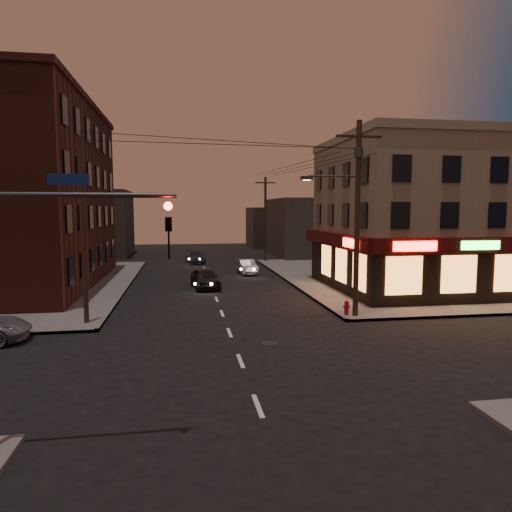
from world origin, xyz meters
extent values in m
plane|color=black|center=(0.00, 0.00, 0.00)|extent=(120.00, 120.00, 0.00)
cube|color=#514F4C|center=(18.00, 19.00, 0.07)|extent=(24.00, 28.00, 0.15)
cube|color=gray|center=(16.00, 13.50, 5.15)|extent=(15.00, 12.00, 10.00)
cube|color=gray|center=(16.00, 13.50, 10.40)|extent=(15.20, 12.20, 0.50)
cube|color=black|center=(16.00, 7.55, 1.85)|extent=(15.12, 0.25, 3.40)
cube|color=black|center=(8.55, 13.50, 1.85)|extent=(0.25, 12.12, 3.40)
cube|color=#450B0B|center=(16.00, 7.25, 3.65)|extent=(15.60, 0.50, 0.90)
cube|color=#450B0B|center=(8.25, 13.50, 3.65)|extent=(0.50, 12.60, 0.90)
cube|color=#FF140C|center=(10.70, 6.98, 3.65)|extent=(2.60, 0.06, 0.55)
cube|color=#26FF3F|center=(14.70, 6.98, 3.65)|extent=(2.40, 0.06, 0.50)
cube|color=#FF140C|center=(7.98, 9.70, 3.65)|extent=(0.06, 2.60, 0.55)
cube|color=#FF9038|center=(15.40, 7.40, 1.95)|extent=(12.40, 0.08, 2.20)
cube|color=#FF9038|center=(8.40, 12.50, 1.95)|extent=(0.08, 8.40, 2.20)
cube|color=#4D1F19|center=(-14.50, 19.00, 6.65)|extent=(12.00, 20.00, 13.00)
cube|color=#3F3D3A|center=(14.00, 38.00, 3.50)|extent=(10.00, 12.00, 7.00)
cube|color=#3F3D3A|center=(-13.00, 42.00, 4.00)|extent=(9.00, 10.00, 8.00)
cube|color=#3F3D3A|center=(12.00, 52.00, 3.00)|extent=(8.00, 8.00, 6.00)
cylinder|color=#382619|center=(6.80, 5.80, 5.15)|extent=(0.28, 0.28, 10.00)
cube|color=#382619|center=(6.80, 5.80, 9.35)|extent=(2.40, 0.12, 0.12)
cylinder|color=#333538|center=(6.80, 5.80, 8.55)|extent=(0.44, 0.44, 0.50)
cylinder|color=#333538|center=(5.50, 5.80, 7.35)|extent=(2.60, 0.10, 0.10)
cube|color=#333538|center=(4.10, 5.80, 7.25)|extent=(0.60, 0.25, 0.18)
cube|color=#FFD88C|center=(4.10, 5.80, 7.15)|extent=(0.35, 0.15, 0.04)
cylinder|color=#382619|center=(6.80, 32.00, 4.65)|extent=(0.26, 0.26, 9.00)
cylinder|color=#382619|center=(-6.80, 6.50, 4.65)|extent=(0.24, 0.24, 9.00)
cylinder|color=#333538|center=(-4.40, -5.60, 6.00)|extent=(4.40, 0.12, 0.12)
imported|color=black|center=(-2.40, -5.60, 5.50)|extent=(0.16, 0.20, 1.00)
sphere|color=#FF0C05|center=(-2.40, -5.72, 5.75)|extent=(0.20, 0.20, 0.20)
cube|color=navy|center=(-4.60, -5.60, 6.35)|extent=(0.90, 0.05, 0.25)
imported|color=black|center=(-0.50, 16.37, 0.74)|extent=(2.26, 4.53, 1.48)
imported|color=gray|center=(3.52, 23.28, 0.63)|extent=(1.71, 3.93, 1.26)
imported|color=black|center=(-0.72, 32.32, 0.62)|extent=(2.15, 4.45, 1.25)
cylinder|color=maroon|center=(6.40, 6.00, 0.47)|extent=(0.23, 0.23, 0.63)
sphere|color=maroon|center=(6.40, 6.00, 0.81)|extent=(0.25, 0.25, 0.25)
cylinder|color=maroon|center=(6.40, 6.00, 0.59)|extent=(0.34, 0.13, 0.13)
cylinder|color=maroon|center=(6.40, 6.00, 0.59)|extent=(0.13, 0.34, 0.13)
camera|label=1|loc=(-2.08, -16.52, 5.66)|focal=32.00mm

